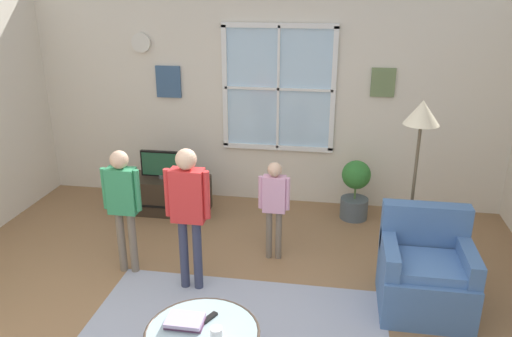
# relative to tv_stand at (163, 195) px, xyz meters

# --- Properties ---
(back_wall) EXTENTS (5.91, 0.17, 2.78)m
(back_wall) POSITION_rel_tv_stand_xyz_m (1.20, 0.64, 1.18)
(back_wall) COLOR beige
(back_wall) RESTS_ON ground_plane
(tv_stand) EXTENTS (1.14, 0.47, 0.44)m
(tv_stand) POSITION_rel_tv_stand_xyz_m (0.00, 0.00, 0.00)
(tv_stand) COLOR #2D2319
(tv_stand) RESTS_ON ground_plane
(television) EXTENTS (0.51, 0.08, 0.35)m
(television) POSITION_rel_tv_stand_xyz_m (0.00, -0.00, 0.41)
(television) COLOR #4C4C4C
(television) RESTS_ON tv_stand
(armchair) EXTENTS (0.76, 0.74, 0.87)m
(armchair) POSITION_rel_tv_stand_xyz_m (2.92, -1.54, 0.11)
(armchair) COLOR #476B9E
(armchair) RESTS_ON ground_plane
(coffee_table) EXTENTS (0.82, 0.82, 0.42)m
(coffee_table) POSITION_rel_tv_stand_xyz_m (1.24, -2.72, 0.17)
(coffee_table) COLOR #99B2B7
(coffee_table) RESTS_ON ground_plane
(book_stack) EXTENTS (0.27, 0.19, 0.06)m
(book_stack) POSITION_rel_tv_stand_xyz_m (1.11, -2.67, 0.22)
(book_stack) COLOR #5C3655
(book_stack) RESTS_ON coffee_table
(cup) EXTENTS (0.09, 0.09, 0.09)m
(cup) POSITION_rel_tv_stand_xyz_m (1.36, -2.78, 0.24)
(cup) COLOR white
(cup) RESTS_ON coffee_table
(remote_near_books) EXTENTS (0.10, 0.14, 0.02)m
(remote_near_books) POSITION_rel_tv_stand_xyz_m (1.26, -2.58, 0.20)
(remote_near_books) COLOR black
(remote_near_books) RESTS_ON coffee_table
(person_green_shirt) EXTENTS (0.38, 0.17, 1.26)m
(person_green_shirt) POSITION_rel_tv_stand_xyz_m (0.13, -1.41, 0.57)
(person_green_shirt) COLOR #726656
(person_green_shirt) RESTS_ON ground_plane
(person_pink_shirt) EXTENTS (0.32, 0.14, 1.05)m
(person_pink_shirt) POSITION_rel_tv_stand_xyz_m (1.52, -0.93, 0.44)
(person_pink_shirt) COLOR #726656
(person_pink_shirt) RESTS_ON ground_plane
(person_red_shirt) EXTENTS (0.41, 0.19, 1.37)m
(person_red_shirt) POSITION_rel_tv_stand_xyz_m (0.83, -1.59, 0.64)
(person_red_shirt) COLOR #333851
(person_red_shirt) RESTS_ON ground_plane
(potted_plant_by_window) EXTENTS (0.34, 0.34, 0.73)m
(potted_plant_by_window) POSITION_rel_tv_stand_xyz_m (2.36, 0.18, 0.16)
(potted_plant_by_window) COLOR #4C565B
(potted_plant_by_window) RESTS_ON ground_plane
(floor_lamp) EXTENTS (0.32, 0.32, 1.73)m
(floor_lamp) POSITION_rel_tv_stand_xyz_m (2.84, -0.98, 1.23)
(floor_lamp) COLOR black
(floor_lamp) RESTS_ON ground_plane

